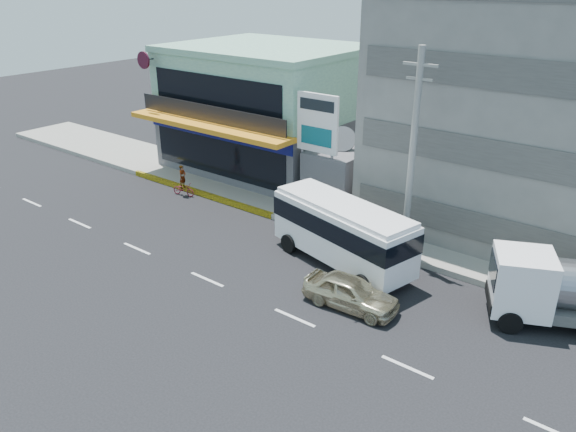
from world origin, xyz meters
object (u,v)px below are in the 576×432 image
object	(u,v)px
utility_pole_near	(412,156)
motorcycle_rider	(183,186)
shop_building	(268,112)
billboard	(317,130)
sedan	(351,292)
satellite_dish	(342,148)
concrete_building	(559,99)
minibus	(343,229)

from	to	relation	value
utility_pole_near	motorcycle_rider	bearing A→B (deg)	-176.42
shop_building	billboard	distance (m)	8.92
utility_pole_near	sedan	distance (m)	6.95
satellite_dish	billboard	xyz separation A→B (m)	(-0.50, -1.80, 1.35)
billboard	sedan	xyz separation A→B (m)	(6.82, -7.12, -4.23)
concrete_building	satellite_dish	xyz separation A→B (m)	(-10.00, -4.00, -3.42)
satellite_dish	motorcycle_rider	distance (m)	10.18
concrete_building	sedan	world-z (taller)	concrete_building
motorcycle_rider	satellite_dish	bearing A→B (deg)	27.59
billboard	sedan	bearing A→B (deg)	-46.26
shop_building	sedan	xyz separation A→B (m)	(14.32, -11.87, -3.30)
concrete_building	minibus	size ratio (longest dim) A/B	2.05
concrete_building	minibus	world-z (taller)	concrete_building
utility_pole_near	minibus	world-z (taller)	utility_pole_near
satellite_dish	sedan	distance (m)	11.31
concrete_building	sedan	xyz separation A→B (m)	(-3.68, -12.92, -6.31)
sedan	motorcycle_rider	distance (m)	15.59
shop_building	concrete_building	distance (m)	18.28
concrete_building	motorcycle_rider	distance (m)	21.46
billboard	utility_pole_near	xyz separation A→B (m)	(6.50, -1.80, 0.22)
satellite_dish	minibus	distance (m)	7.43
billboard	utility_pole_near	bearing A→B (deg)	-15.48
shop_building	billboard	size ratio (longest dim) A/B	1.80
satellite_dish	sedan	xyz separation A→B (m)	(6.32, -8.92, -2.88)
satellite_dish	billboard	size ratio (longest dim) A/B	0.22
satellite_dish	utility_pole_near	distance (m)	7.17
utility_pole_near	sedan	xyz separation A→B (m)	(0.32, -5.32, -4.46)
billboard	minibus	size ratio (longest dim) A/B	0.88
shop_building	minibus	xyz separation A→B (m)	(12.00, -8.97, -2.14)
minibus	motorcycle_rider	world-z (taller)	minibus
minibus	shop_building	bearing A→B (deg)	143.21
motorcycle_rider	utility_pole_near	bearing A→B (deg)	3.58
shop_building	billboard	world-z (taller)	shop_building
shop_building	motorcycle_rider	distance (m)	8.20
concrete_building	motorcycle_rider	size ratio (longest dim) A/B	8.23
utility_pole_near	concrete_building	bearing A→B (deg)	62.24
utility_pole_near	billboard	bearing A→B (deg)	164.52
satellite_dish	concrete_building	bearing A→B (deg)	21.80
concrete_building	satellite_dish	size ratio (longest dim) A/B	10.67
shop_building	motorcycle_rider	world-z (taller)	shop_building
sedan	motorcycle_rider	size ratio (longest dim) A/B	2.09
billboard	minibus	xyz separation A→B (m)	(4.50, -4.23, -3.07)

